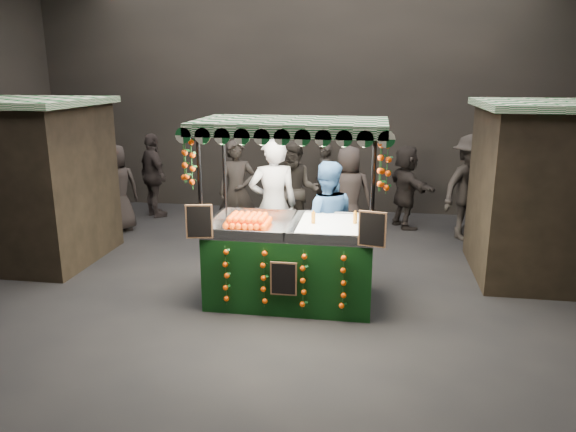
# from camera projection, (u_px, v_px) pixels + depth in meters

# --- Properties ---
(ground) EXTENTS (12.00, 12.00, 0.00)m
(ground) POSITION_uv_depth(u_px,v_px,m) (264.00, 297.00, 7.59)
(ground) COLOR black
(ground) RESTS_ON ground
(market_hall) EXTENTS (12.10, 10.10, 5.05)m
(market_hall) POSITION_uv_depth(u_px,v_px,m) (261.00, 40.00, 6.72)
(market_hall) COLOR black
(market_hall) RESTS_ON ground
(neighbour_stall_left) EXTENTS (3.00, 2.20, 2.60)m
(neighbour_stall_left) POSITION_uv_depth(u_px,v_px,m) (9.00, 180.00, 8.88)
(neighbour_stall_left) COLOR black
(neighbour_stall_left) RESTS_ON ground
(juice_stall) EXTENTS (2.50, 1.47, 2.42)m
(juice_stall) POSITION_uv_depth(u_px,v_px,m) (292.00, 248.00, 7.28)
(juice_stall) COLOR black
(juice_stall) RESTS_ON ground
(vendor_grey) EXTENTS (0.87, 0.71, 2.05)m
(vendor_grey) POSITION_uv_depth(u_px,v_px,m) (273.00, 205.00, 8.41)
(vendor_grey) COLOR gray
(vendor_grey) RESTS_ON ground
(vendor_blue) EXTENTS (0.93, 0.76, 1.79)m
(vendor_blue) POSITION_uv_depth(u_px,v_px,m) (326.00, 222.00, 7.97)
(vendor_blue) COLOR #284D81
(vendor_blue) RESTS_ON ground
(shopper_0) EXTENTS (0.77, 0.62, 1.84)m
(shopper_0) POSITION_uv_depth(u_px,v_px,m) (237.00, 192.00, 9.85)
(shopper_0) COLOR #292421
(shopper_0) RESTS_ON ground
(shopper_1) EXTENTS (0.89, 0.70, 1.81)m
(shopper_1) POSITION_uv_depth(u_px,v_px,m) (295.00, 191.00, 9.96)
(shopper_1) COLOR #2E2A26
(shopper_1) RESTS_ON ground
(shopper_2) EXTENTS (1.05, 1.02, 1.76)m
(shopper_2) POSITION_uv_depth(u_px,v_px,m) (154.00, 176.00, 11.53)
(shopper_2) COLOR #2C2524
(shopper_2) RESTS_ON ground
(shopper_3) EXTENTS (1.42, 1.34, 1.93)m
(shopper_3) POSITION_uv_depth(u_px,v_px,m) (470.00, 188.00, 9.95)
(shopper_3) COLOR black
(shopper_3) RESTS_ON ground
(shopper_4) EXTENTS (0.98, 0.94, 1.69)m
(shopper_4) POSITION_uv_depth(u_px,v_px,m) (117.00, 188.00, 10.49)
(shopper_4) COLOR black
(shopper_4) RESTS_ON ground
(shopper_5) EXTENTS (1.08, 1.57, 1.63)m
(shopper_5) POSITION_uv_depth(u_px,v_px,m) (406.00, 187.00, 10.75)
(shopper_5) COLOR black
(shopper_5) RESTS_ON ground
(shopper_6) EXTENTS (0.62, 0.66, 1.52)m
(shopper_6) POSITION_uv_depth(u_px,v_px,m) (324.00, 180.00, 11.73)
(shopper_6) COLOR #2D2824
(shopper_6) RESTS_ON ground
(shopper_7) EXTENTS (0.90, 0.62, 1.75)m
(shopper_7) POSITION_uv_depth(u_px,v_px,m) (348.00, 195.00, 9.81)
(shopper_7) COLOR #2E2725
(shopper_7) RESTS_ON ground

